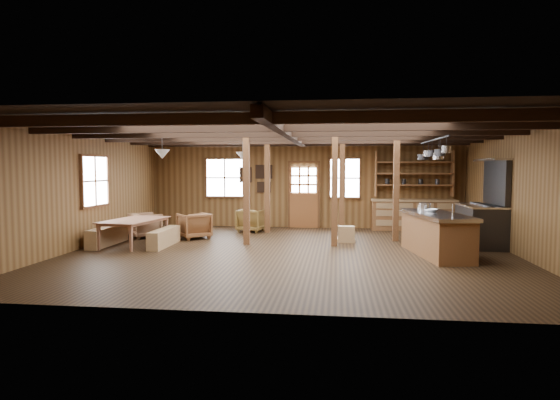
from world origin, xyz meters
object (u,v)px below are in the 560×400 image
at_px(dining_table, 136,232).
at_px(armchair_c, 145,225).
at_px(armchair_b, 251,220).
at_px(commercial_range, 483,219).
at_px(kitchen_island, 436,234).
at_px(armchair_a, 194,226).

distance_m(dining_table, armchair_c, 1.33).
bearing_deg(armchair_b, dining_table, 60.17).
xyz_separation_m(dining_table, armchair_c, (-0.30, 1.29, 0.02)).
bearing_deg(commercial_range, kitchen_island, -135.16).
distance_m(kitchen_island, armchair_b, 5.77).
height_order(dining_table, armchair_b, armchair_b).
bearing_deg(kitchen_island, armchair_c, 157.28).
distance_m(armchair_a, armchair_b, 2.02).
xyz_separation_m(dining_table, armchair_b, (2.38, 2.83, 0.01)).
bearing_deg(armchair_a, kitchen_island, 124.21).
distance_m(commercial_range, dining_table, 8.60).
relative_size(armchair_b, armchair_c, 0.99).
height_order(kitchen_island, armchair_c, kitchen_island).
height_order(kitchen_island, armchair_b, kitchen_island).
xyz_separation_m(commercial_range, armchair_a, (-7.45, 0.32, -0.33)).
xyz_separation_m(commercial_range, dining_table, (-8.54, -0.95, -0.35)).
bearing_deg(commercial_range, dining_table, -173.63).
xyz_separation_m(armchair_a, armchair_b, (1.29, 1.55, -0.01)).
bearing_deg(kitchen_island, armchair_b, 135.88).
bearing_deg(armchair_c, armchair_b, -103.65).
distance_m(commercial_range, armchair_c, 8.86).
distance_m(kitchen_island, armchair_c, 7.64).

